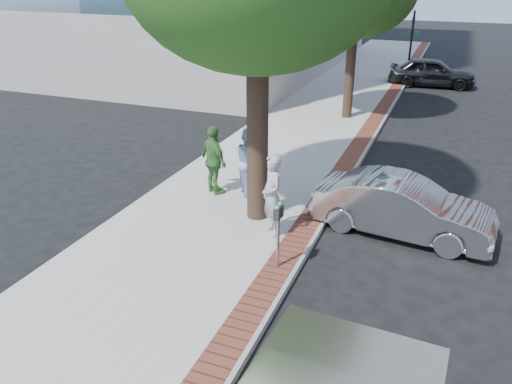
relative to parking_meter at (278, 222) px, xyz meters
The scene contains 12 objects.
ground 1.39m from the parking_meter, 167.18° to the left, with size 120.00×120.00×0.00m, color black.
sidewalk 8.51m from the parking_meter, 104.92° to the left, with size 5.00×60.00×0.15m, color #9E9991.
brick_strip 8.22m from the parking_meter, 89.80° to the left, with size 0.60×60.00×0.01m, color brown.
curb 8.24m from the parking_meter, 87.35° to the left, with size 0.10×60.00×0.15m, color gray.
office_base 26.04m from the parking_meter, 121.68° to the left, with size 18.20×22.20×4.00m, color gray.
signal_near 22.18m from the parking_meter, 89.41° to the left, with size 0.70×0.15×3.80m.
parking_meter is the anchor object (origin of this frame).
person_gray 1.43m from the parking_meter, 115.14° to the left, with size 0.73×0.48×1.99m, color #A0A1A5.
person_officer 3.91m from the parking_meter, 121.14° to the left, with size 0.91×0.71×1.87m, color #8DABDA.
person_green 4.13m from the parking_meter, 134.65° to the left, with size 1.14×0.47×1.95m, color #437C38.
sedan_silver 3.55m from the parking_meter, 51.53° to the left, with size 1.48×4.25×1.40m, color #A8ABAF.
bg_car 20.59m from the parking_meter, 85.37° to the left, with size 1.83×4.54×1.55m, color black.
Camera 1 is at (3.58, -8.68, 5.91)m, focal length 35.00 mm.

